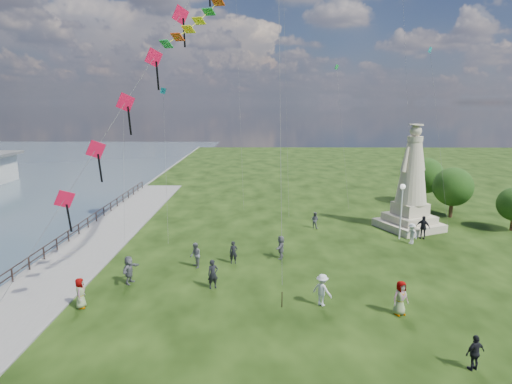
{
  "coord_description": "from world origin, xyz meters",
  "views": [
    {
      "loc": [
        -0.69,
        -18.99,
        11.15
      ],
      "look_at": [
        -1.0,
        8.0,
        5.5
      ],
      "focal_mm": 30.0,
      "sensor_mm": 36.0,
      "label": 1
    }
  ],
  "objects_px": {
    "person_1": "(195,255)",
    "person_7": "(315,220)",
    "person_3": "(475,353)",
    "person_0": "(213,274)",
    "person_5": "(129,270)",
    "person_11": "(281,247)",
    "person_4": "(400,298)",
    "person_10": "(80,293)",
    "person_8": "(412,234)",
    "person_2": "(322,290)",
    "person_6": "(233,252)",
    "lamppost": "(402,200)",
    "person_9": "(423,227)",
    "statue": "(411,190)"
  },
  "relations": [
    {
      "from": "statue",
      "to": "person_4",
      "type": "bearing_deg",
      "value": -134.83
    },
    {
      "from": "person_4",
      "to": "person_7",
      "type": "relative_size",
      "value": 1.26
    },
    {
      "from": "person_1",
      "to": "person_6",
      "type": "distance_m",
      "value": 2.69
    },
    {
      "from": "person_9",
      "to": "person_8",
      "type": "bearing_deg",
      "value": -98.62
    },
    {
      "from": "person_3",
      "to": "person_8",
      "type": "bearing_deg",
      "value": -119.44
    },
    {
      "from": "person_4",
      "to": "person_10",
      "type": "height_order",
      "value": "person_4"
    },
    {
      "from": "person_2",
      "to": "person_5",
      "type": "xyz_separation_m",
      "value": [
        -11.67,
        2.85,
        -0.02
      ]
    },
    {
      "from": "person_6",
      "to": "person_0",
      "type": "bearing_deg",
      "value": -109.56
    },
    {
      "from": "person_5",
      "to": "person_11",
      "type": "bearing_deg",
      "value": -49.76
    },
    {
      "from": "person_0",
      "to": "person_8",
      "type": "height_order",
      "value": "person_0"
    },
    {
      "from": "person_4",
      "to": "person_2",
      "type": "bearing_deg",
      "value": 145.99
    },
    {
      "from": "person_1",
      "to": "person_3",
      "type": "height_order",
      "value": "person_1"
    },
    {
      "from": "person_2",
      "to": "person_7",
      "type": "relative_size",
      "value": 1.22
    },
    {
      "from": "person_7",
      "to": "person_0",
      "type": "bearing_deg",
      "value": 91.81
    },
    {
      "from": "person_0",
      "to": "person_1",
      "type": "height_order",
      "value": "person_0"
    },
    {
      "from": "lamppost",
      "to": "person_9",
      "type": "relative_size",
      "value": 2.41
    },
    {
      "from": "lamppost",
      "to": "person_3",
      "type": "xyz_separation_m",
      "value": [
        -2.5,
        -17.9,
        -2.56
      ]
    },
    {
      "from": "person_8",
      "to": "person_11",
      "type": "xyz_separation_m",
      "value": [
        -10.66,
        -3.39,
        0.0
      ]
    },
    {
      "from": "person_5",
      "to": "person_8",
      "type": "distance_m",
      "value": 21.88
    },
    {
      "from": "statue",
      "to": "person_4",
      "type": "xyz_separation_m",
      "value": [
        -5.9,
        -16.05,
        -2.58
      ]
    },
    {
      "from": "person_2",
      "to": "person_10",
      "type": "xyz_separation_m",
      "value": [
        -13.39,
        -0.43,
        -0.05
      ]
    },
    {
      "from": "person_3",
      "to": "person_6",
      "type": "bearing_deg",
      "value": -67.02
    },
    {
      "from": "person_0",
      "to": "person_9",
      "type": "height_order",
      "value": "person_9"
    },
    {
      "from": "lamppost",
      "to": "person_2",
      "type": "distance_m",
      "value": 14.74
    },
    {
      "from": "person_6",
      "to": "person_5",
      "type": "bearing_deg",
      "value": -157.19
    },
    {
      "from": "person_9",
      "to": "person_11",
      "type": "distance_m",
      "value": 13.01
    },
    {
      "from": "lamppost",
      "to": "statue",
      "type": "bearing_deg",
      "value": 59.29
    },
    {
      "from": "person_5",
      "to": "person_6",
      "type": "height_order",
      "value": "person_5"
    },
    {
      "from": "person_7",
      "to": "person_10",
      "type": "bearing_deg",
      "value": 79.27
    },
    {
      "from": "person_6",
      "to": "person_4",
      "type": "bearing_deg",
      "value": -44.14
    },
    {
      "from": "lamppost",
      "to": "person_5",
      "type": "xyz_separation_m",
      "value": [
        -19.82,
        -9.19,
        -2.47
      ]
    },
    {
      "from": "lamppost",
      "to": "person_4",
      "type": "relative_size",
      "value": 2.47
    },
    {
      "from": "person_5",
      "to": "person_7",
      "type": "bearing_deg",
      "value": -31.93
    },
    {
      "from": "person_8",
      "to": "person_11",
      "type": "bearing_deg",
      "value": -99.99
    },
    {
      "from": "statue",
      "to": "person_3",
      "type": "distance_m",
      "value": 21.51
    },
    {
      "from": "person_6",
      "to": "person_9",
      "type": "bearing_deg",
      "value": 14.73
    },
    {
      "from": "person_2",
      "to": "person_5",
      "type": "height_order",
      "value": "person_2"
    },
    {
      "from": "person_6",
      "to": "person_11",
      "type": "height_order",
      "value": "person_11"
    },
    {
      "from": "person_3",
      "to": "person_9",
      "type": "height_order",
      "value": "person_9"
    },
    {
      "from": "person_1",
      "to": "person_7",
      "type": "xyz_separation_m",
      "value": [
        9.37,
        9.6,
        -0.13
      ]
    },
    {
      "from": "person_5",
      "to": "person_7",
      "type": "xyz_separation_m",
      "value": [
        13.13,
        12.25,
        -0.15
      ]
    },
    {
      "from": "person_0",
      "to": "person_7",
      "type": "distance_m",
      "value": 15.08
    },
    {
      "from": "person_9",
      "to": "person_4",
      "type": "bearing_deg",
      "value": -78.07
    },
    {
      "from": "person_4",
      "to": "person_3",
      "type": "bearing_deg",
      "value": -91.59
    },
    {
      "from": "person_6",
      "to": "person_10",
      "type": "bearing_deg",
      "value": -145.95
    },
    {
      "from": "person_5",
      "to": "person_11",
      "type": "relative_size",
      "value": 1.06
    },
    {
      "from": "person_5",
      "to": "person_10",
      "type": "height_order",
      "value": "person_5"
    },
    {
      "from": "person_5",
      "to": "person_9",
      "type": "relative_size",
      "value": 0.93
    },
    {
      "from": "person_10",
      "to": "person_6",
      "type": "bearing_deg",
      "value": -59.15
    },
    {
      "from": "person_2",
      "to": "person_7",
      "type": "distance_m",
      "value": 15.18
    }
  ]
}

